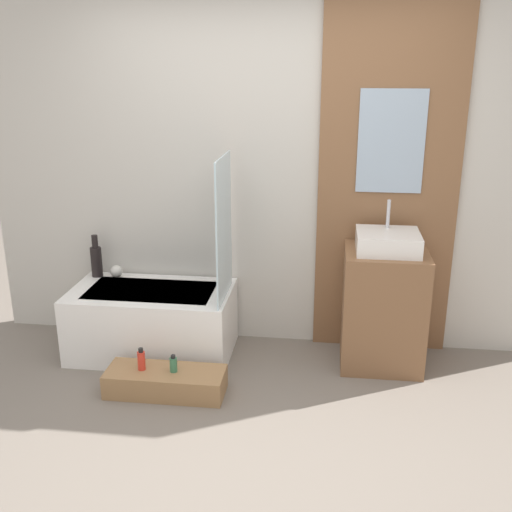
% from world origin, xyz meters
% --- Properties ---
extents(ground_plane, '(12.00, 12.00, 0.00)m').
position_xyz_m(ground_plane, '(0.00, 0.00, 0.00)').
color(ground_plane, slate).
extents(wall_tiled_back, '(4.20, 0.06, 2.60)m').
position_xyz_m(wall_tiled_back, '(0.00, 1.58, 1.30)').
color(wall_tiled_back, beige).
rests_on(wall_tiled_back, ground_plane).
extents(wall_wood_accent, '(0.97, 0.04, 2.60)m').
position_xyz_m(wall_wood_accent, '(0.83, 1.53, 1.31)').
color(wall_wood_accent, brown).
rests_on(wall_wood_accent, ground_plane).
extents(bathtub, '(1.15, 0.65, 0.49)m').
position_xyz_m(bathtub, '(-0.81, 1.21, 0.25)').
color(bathtub, white).
rests_on(bathtub, ground_plane).
extents(glass_shower_screen, '(0.01, 0.53, 0.98)m').
position_xyz_m(glass_shower_screen, '(-0.27, 1.17, 0.98)').
color(glass_shower_screen, silver).
rests_on(glass_shower_screen, bathtub).
extents(wooden_step_bench, '(0.77, 0.29, 0.16)m').
position_xyz_m(wooden_step_bench, '(-0.57, 0.66, 0.08)').
color(wooden_step_bench, '#997047').
rests_on(wooden_step_bench, ground_plane).
extents(vanity_cabinet, '(0.56, 0.50, 0.83)m').
position_xyz_m(vanity_cabinet, '(0.83, 1.26, 0.42)').
color(vanity_cabinet, brown).
rests_on(vanity_cabinet, ground_plane).
extents(sink, '(0.42, 0.37, 0.33)m').
position_xyz_m(sink, '(0.83, 1.26, 0.90)').
color(sink, white).
rests_on(sink, vanity_cabinet).
extents(vase_tall_dark, '(0.08, 0.08, 0.32)m').
position_xyz_m(vase_tall_dark, '(-1.30, 1.44, 0.62)').
color(vase_tall_dark, black).
rests_on(vase_tall_dark, bathtub).
extents(vase_round_light, '(0.09, 0.09, 0.09)m').
position_xyz_m(vase_round_light, '(-1.15, 1.43, 0.54)').
color(vase_round_light, silver).
rests_on(vase_round_light, bathtub).
extents(bottle_soap_primary, '(0.05, 0.05, 0.15)m').
position_xyz_m(bottle_soap_primary, '(-0.73, 0.66, 0.23)').
color(bottle_soap_primary, red).
rests_on(bottle_soap_primary, wooden_step_bench).
extents(bottle_soap_secondary, '(0.05, 0.05, 0.12)m').
position_xyz_m(bottle_soap_secondary, '(-0.52, 0.66, 0.21)').
color(bottle_soap_secondary, '#38704C').
rests_on(bottle_soap_secondary, wooden_step_bench).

